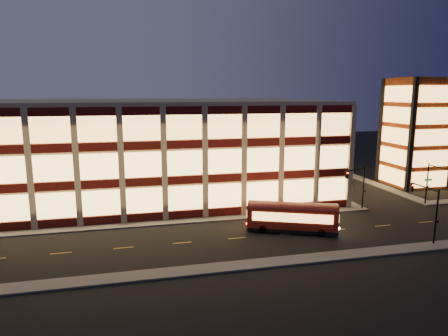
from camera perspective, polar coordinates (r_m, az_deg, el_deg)
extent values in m
plane|color=black|center=(48.90, -4.58, -7.92)|extent=(200.00, 200.00, 0.00)
cube|color=#514F4C|center=(49.49, -8.22, -7.68)|extent=(54.00, 2.00, 0.15)
cube|color=#514F4C|center=(71.27, 11.85, -2.09)|extent=(2.00, 30.00, 0.15)
cube|color=#514F4C|center=(76.52, 19.34, -1.60)|extent=(2.00, 30.00, 0.15)
cube|color=#514F4C|center=(36.96, -1.42, -14.12)|extent=(100.00, 2.00, 0.15)
cube|color=tan|center=(63.54, -9.69, 2.79)|extent=(50.00, 30.00, 14.00)
cube|color=tan|center=(62.97, -9.90, 9.34)|extent=(50.40, 30.40, 0.50)
cube|color=#470C0A|center=(50.15, -8.33, -6.74)|extent=(50.10, 0.25, 1.00)
cube|color=#F2BF65|center=(49.59, -8.40, -4.42)|extent=(49.00, 0.20, 3.00)
cube|color=#470C0A|center=(70.78, 11.22, -1.68)|extent=(0.25, 30.10, 1.00)
cube|color=#F2BF65|center=(70.36, 11.27, -0.01)|extent=(0.20, 29.00, 3.00)
cube|color=#470C0A|center=(49.02, -8.47, -1.83)|extent=(50.10, 0.25, 1.00)
cube|color=#F2BF65|center=(48.63, -8.54, 0.59)|extent=(49.00, 0.20, 3.00)
cube|color=#470C0A|center=(69.98, 11.35, 1.84)|extent=(0.25, 30.10, 1.00)
cube|color=#F2BF65|center=(69.69, 11.40, 3.54)|extent=(0.20, 29.00, 3.00)
cube|color=#470C0A|center=(48.26, -8.61, 3.28)|extent=(50.10, 0.25, 1.00)
cube|color=#F2BF65|center=(48.06, -8.69, 5.76)|extent=(49.00, 0.20, 3.00)
cube|color=#470C0A|center=(69.46, 11.49, 5.43)|extent=(0.25, 30.10, 1.00)
cube|color=#F2BF65|center=(69.29, 11.54, 7.16)|extent=(0.20, 29.00, 3.00)
cube|color=#8C3814|center=(74.71, 25.72, 4.59)|extent=(8.00, 8.00, 18.00)
cube|color=black|center=(69.11, 25.20, 4.22)|extent=(0.60, 0.60, 18.00)
cube|color=black|center=(75.51, 21.45, 4.97)|extent=(0.60, 0.60, 18.00)
cube|color=black|center=(80.31, 26.17, 4.91)|extent=(0.60, 0.60, 18.00)
cube|color=#FFB859|center=(72.61, 27.27, -1.44)|extent=(6.60, 0.16, 2.60)
cube|color=#FFB859|center=(73.23, 22.78, -0.99)|extent=(0.16, 6.60, 2.60)
cube|color=#FFB859|center=(72.04, 27.50, 1.20)|extent=(6.60, 0.16, 2.60)
cube|color=#FFB859|center=(72.67, 22.97, 1.64)|extent=(0.16, 6.60, 2.60)
cube|color=#FFB859|center=(71.63, 27.73, 3.88)|extent=(6.60, 0.16, 2.60)
cube|color=#FFB859|center=(72.26, 23.17, 4.30)|extent=(0.16, 6.60, 2.60)
cube|color=#FFB859|center=(71.38, 27.97, 6.59)|extent=(6.60, 0.16, 2.60)
cube|color=#FFB859|center=(72.01, 23.37, 6.99)|extent=(0.16, 6.60, 2.60)
cube|color=#FFB859|center=(71.29, 28.21, 9.31)|extent=(6.60, 0.16, 2.60)
cube|color=#FFB859|center=(71.92, 23.57, 9.68)|extent=(0.16, 6.60, 2.60)
cylinder|color=black|center=(57.04, 19.29, -2.66)|extent=(0.18, 0.18, 6.00)
cylinder|color=black|center=(54.96, 18.34, -0.21)|extent=(3.56, 1.63, 0.14)
cube|color=black|center=(53.53, 17.13, -0.97)|extent=(0.32, 0.32, 0.95)
sphere|color=#FF0C05|center=(53.32, 17.24, -0.69)|extent=(0.20, 0.20, 0.20)
cube|color=black|center=(56.96, 19.38, -3.09)|extent=(0.25, 0.18, 0.28)
cylinder|color=black|center=(62.93, 27.01, -2.02)|extent=(0.18, 0.18, 6.00)
cylinder|color=black|center=(60.96, 28.42, 0.07)|extent=(0.14, 4.00, 0.14)
cube|color=black|center=(62.86, 27.09, -2.41)|extent=(0.25, 0.18, 0.28)
cube|color=#0C7226|center=(62.70, 27.14, -1.51)|extent=(1.20, 0.06, 0.28)
cylinder|color=black|center=(46.79, 28.05, -6.20)|extent=(0.18, 0.18, 6.00)
cylinder|color=black|center=(47.60, 26.76, -2.45)|extent=(0.14, 4.00, 0.14)
cube|color=black|center=(49.21, 25.23, -2.52)|extent=(0.32, 0.32, 0.95)
sphere|color=#FF0C05|center=(49.01, 25.39, -2.23)|extent=(0.20, 0.20, 0.20)
cube|color=black|center=(46.76, 28.16, -6.73)|extent=(0.25, 0.18, 0.28)
cube|color=maroon|center=(46.27, 9.70, -6.91)|extent=(10.23, 6.20, 2.31)
cube|color=black|center=(46.70, 9.65, -8.50)|extent=(10.23, 6.20, 0.35)
cylinder|color=black|center=(45.70, 5.58, -8.69)|extent=(0.95, 0.63, 0.90)
cylinder|color=black|center=(47.79, 5.77, -7.82)|extent=(0.95, 0.63, 0.90)
cylinder|color=black|center=(45.76, 13.73, -8.93)|extent=(0.95, 0.63, 0.90)
cylinder|color=black|center=(47.85, 13.54, -8.05)|extent=(0.95, 0.63, 0.90)
cube|color=#FFB859|center=(44.96, 9.71, -7.04)|extent=(8.17, 3.48, 1.00)
cube|color=#FFB859|center=(47.41, 9.71, -6.10)|extent=(8.17, 3.48, 1.00)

